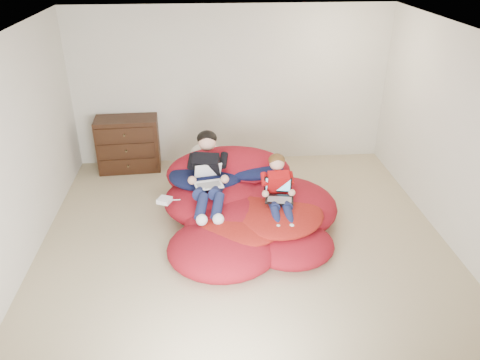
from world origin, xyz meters
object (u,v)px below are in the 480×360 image
at_px(beanbag_pile, 244,206).
at_px(laptop_black, 279,193).
at_px(dresser, 128,144).
at_px(younger_boy, 279,188).
at_px(older_boy, 208,171).
at_px(laptop_white, 208,178).

relative_size(beanbag_pile, laptop_black, 6.33).
relative_size(dresser, younger_boy, 1.08).
bearing_deg(older_boy, younger_boy, -22.77).
bearing_deg(older_boy, beanbag_pile, -20.72).
bearing_deg(dresser, younger_boy, -42.97).
relative_size(younger_boy, laptop_white, 2.16).
height_order(dresser, laptop_white, dresser).
xyz_separation_m(beanbag_pile, laptop_black, (0.41, -0.22, 0.31)).
height_order(laptop_white, laptop_black, laptop_white).
bearing_deg(laptop_black, beanbag_pile, 151.68).
distance_m(beanbag_pile, older_boy, 0.66).
xyz_separation_m(dresser, laptop_white, (1.25, -1.68, 0.20)).
relative_size(older_boy, laptop_black, 3.23).
bearing_deg(younger_boy, laptop_white, 162.15).
distance_m(dresser, younger_boy, 2.88).
relative_size(older_boy, younger_boy, 1.35).
xyz_separation_m(beanbag_pile, younger_boy, (0.41, -0.19, 0.36)).
height_order(beanbag_pile, younger_boy, younger_boy).
xyz_separation_m(dresser, beanbag_pile, (1.70, -1.77, -0.18)).
height_order(beanbag_pile, laptop_black, beanbag_pile).
bearing_deg(laptop_white, laptop_black, -19.64).
xyz_separation_m(dresser, older_boy, (1.25, -1.60, 0.27)).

